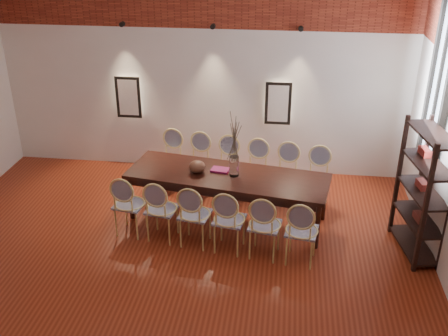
# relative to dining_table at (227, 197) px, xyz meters

# --- Properties ---
(floor) EXTENTS (7.00, 7.00, 0.02)m
(floor) POSITION_rel_dining_table_xyz_m (-0.64, -1.76, -0.39)
(floor) COLOR maroon
(floor) RESTS_ON ground
(wall_back) EXTENTS (7.00, 0.10, 4.00)m
(wall_back) POSITION_rel_dining_table_xyz_m (-0.64, 1.79, 1.62)
(wall_back) COLOR silver
(wall_back) RESTS_ON ground
(niche_left) EXTENTS (0.36, 0.06, 0.66)m
(niche_left) POSITION_rel_dining_table_xyz_m (-1.94, 1.69, 0.93)
(niche_left) COLOR #FFEAC6
(niche_left) RESTS_ON wall_back
(niche_right) EXTENTS (0.36, 0.06, 0.66)m
(niche_right) POSITION_rel_dining_table_xyz_m (0.66, 1.69, 0.93)
(niche_right) COLOR #FFEAC6
(niche_right) RESTS_ON wall_back
(spot_fixture_left) EXTENTS (0.08, 0.10, 0.08)m
(spot_fixture_left) POSITION_rel_dining_table_xyz_m (-1.94, 1.66, 2.17)
(spot_fixture_left) COLOR black
(spot_fixture_left) RESTS_ON wall_back
(spot_fixture_mid) EXTENTS (0.08, 0.10, 0.08)m
(spot_fixture_mid) POSITION_rel_dining_table_xyz_m (-0.44, 1.66, 2.17)
(spot_fixture_mid) COLOR black
(spot_fixture_mid) RESTS_ON wall_back
(spot_fixture_right) EXTENTS (0.08, 0.10, 0.08)m
(spot_fixture_right) POSITION_rel_dining_table_xyz_m (0.96, 1.66, 2.17)
(spot_fixture_right) COLOR black
(spot_fixture_right) RESTS_ON wall_back
(window_glass) EXTENTS (0.02, 0.78, 2.38)m
(window_glass) POSITION_rel_dining_table_xyz_m (2.82, 0.24, 1.77)
(window_glass) COLOR silver
(window_glass) RESTS_ON wall_right
(window_frame) EXTENTS (0.08, 0.90, 2.50)m
(window_frame) POSITION_rel_dining_table_xyz_m (2.80, 0.24, 1.77)
(window_frame) COLOR black
(window_frame) RESTS_ON wall_right
(window_mullion) EXTENTS (0.06, 0.06, 2.40)m
(window_mullion) POSITION_rel_dining_table_xyz_m (2.80, 0.24, 1.77)
(window_mullion) COLOR black
(window_mullion) RESTS_ON wall_right
(dining_table) EXTENTS (3.05, 1.40, 0.75)m
(dining_table) POSITION_rel_dining_table_xyz_m (0.00, 0.00, 0.00)
(dining_table) COLOR black
(dining_table) RESTS_ON floor
(chair_near_a) EXTENTS (0.50, 0.50, 0.94)m
(chair_near_a) POSITION_rel_dining_table_xyz_m (-1.33, -0.55, 0.09)
(chair_near_a) COLOR #E2CC79
(chair_near_a) RESTS_ON floor
(chair_near_b) EXTENTS (0.50, 0.50, 0.94)m
(chair_near_b) POSITION_rel_dining_table_xyz_m (-0.85, -0.63, 0.09)
(chair_near_b) COLOR #E2CC79
(chair_near_b) RESTS_ON floor
(chair_near_c) EXTENTS (0.50, 0.50, 0.94)m
(chair_near_c) POSITION_rel_dining_table_xyz_m (-0.36, -0.70, 0.09)
(chair_near_c) COLOR #E2CC79
(chair_near_c) RESTS_ON floor
(chair_near_d) EXTENTS (0.50, 0.50, 0.94)m
(chair_near_d) POSITION_rel_dining_table_xyz_m (0.12, -0.78, 0.09)
(chair_near_d) COLOR #E2CC79
(chair_near_d) RESTS_ON floor
(chair_near_e) EXTENTS (0.50, 0.50, 0.94)m
(chair_near_e) POSITION_rel_dining_table_xyz_m (0.61, -0.86, 0.09)
(chair_near_e) COLOR #E2CC79
(chair_near_e) RESTS_ON floor
(chair_near_f) EXTENTS (0.50, 0.50, 0.94)m
(chair_near_f) POSITION_rel_dining_table_xyz_m (1.09, -0.94, 0.09)
(chair_near_f) COLOR #E2CC79
(chair_near_f) RESTS_ON floor
(chair_far_a) EXTENTS (0.50, 0.50, 0.94)m
(chair_far_a) POSITION_rel_dining_table_xyz_m (-1.09, 0.94, 0.09)
(chair_far_a) COLOR #E2CC79
(chair_far_a) RESTS_ON floor
(chair_far_b) EXTENTS (0.50, 0.50, 0.94)m
(chair_far_b) POSITION_rel_dining_table_xyz_m (-0.61, 0.86, 0.09)
(chair_far_b) COLOR #E2CC79
(chair_far_b) RESTS_ON floor
(chair_far_c) EXTENTS (0.50, 0.50, 0.94)m
(chair_far_c) POSITION_rel_dining_table_xyz_m (-0.12, 0.78, 0.09)
(chair_far_c) COLOR #E2CC79
(chair_far_c) RESTS_ON floor
(chair_far_d) EXTENTS (0.50, 0.50, 0.94)m
(chair_far_d) POSITION_rel_dining_table_xyz_m (0.36, 0.70, 0.09)
(chair_far_d) COLOR #E2CC79
(chair_far_d) RESTS_ON floor
(chair_far_e) EXTENTS (0.50, 0.50, 0.94)m
(chair_far_e) POSITION_rel_dining_table_xyz_m (0.85, 0.63, 0.09)
(chair_far_e) COLOR #E2CC79
(chair_far_e) RESTS_ON floor
(chair_far_f) EXTENTS (0.50, 0.50, 0.94)m
(chair_far_f) POSITION_rel_dining_table_xyz_m (1.33, 0.55, 0.09)
(chair_far_f) COLOR #E2CC79
(chair_far_f) RESTS_ON floor
(vase) EXTENTS (0.14, 0.14, 0.30)m
(vase) POSITION_rel_dining_table_xyz_m (0.10, -0.02, 0.53)
(vase) COLOR silver
(vase) RESTS_ON dining_table
(dried_branches) EXTENTS (0.50, 0.50, 0.70)m
(dried_branches) POSITION_rel_dining_table_xyz_m (0.10, -0.02, 0.98)
(dried_branches) COLOR #453A2B
(dried_branches) RESTS_ON vase
(bowl) EXTENTS (0.24, 0.24, 0.18)m
(bowl) POSITION_rel_dining_table_xyz_m (-0.45, 0.02, 0.46)
(bowl) COLOR brown
(bowl) RESTS_ON dining_table
(book) EXTENTS (0.29, 0.22, 0.03)m
(book) POSITION_rel_dining_table_xyz_m (-0.12, 0.11, 0.39)
(book) COLOR #8F1753
(book) RESTS_ON dining_table
(shelving_rack) EXTENTS (0.55, 1.05, 1.80)m
(shelving_rack) POSITION_rel_dining_table_xyz_m (2.64, -0.48, 0.53)
(shelving_rack) COLOR black
(shelving_rack) RESTS_ON floor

